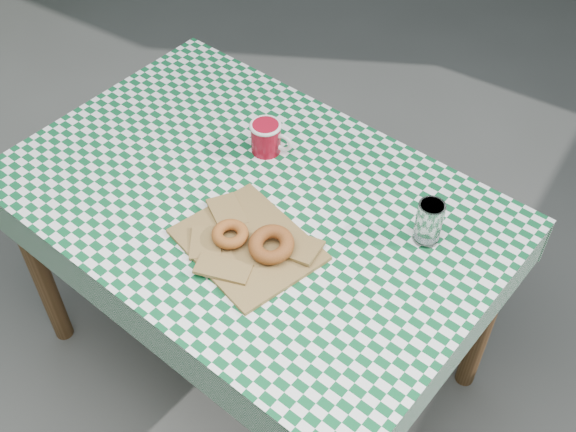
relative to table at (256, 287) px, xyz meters
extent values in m
plane|color=#4B4C47|center=(0.04, 0.19, -0.38)|extent=(60.00, 60.00, 0.00)
cube|color=brown|center=(0.00, 0.00, 0.00)|extent=(1.37, 1.00, 0.75)
cube|color=#0C5129|center=(0.00, 0.00, 0.38)|extent=(1.39, 1.02, 0.01)
cube|color=olive|center=(0.09, -0.14, 0.39)|extent=(0.39, 0.35, 0.02)
torus|color=#9B5220|center=(0.05, -0.15, 0.41)|extent=(0.10, 0.10, 0.03)
torus|color=brown|center=(0.15, -0.13, 0.42)|extent=(0.13, 0.13, 0.04)
cylinder|color=silver|center=(0.44, 0.12, 0.44)|extent=(0.08, 0.08, 0.12)
camera|label=1|loc=(0.78, -1.04, 1.70)|focal=44.39mm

